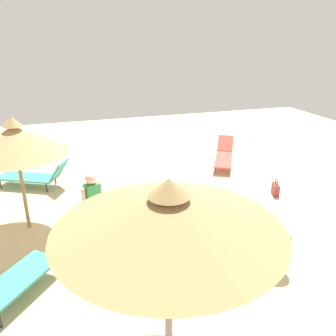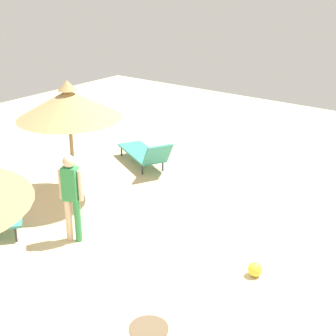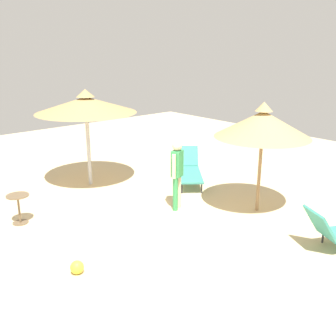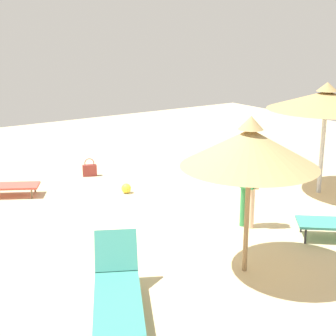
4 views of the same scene
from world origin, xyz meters
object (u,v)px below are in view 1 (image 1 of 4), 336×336
(lounge_chair_edge, at_px, (4,286))
(beach_ball, at_px, (217,201))
(person_standing_near_left, at_px, (93,206))
(handbag, at_px, (276,189))
(lounge_chair_far_left, at_px, (36,175))
(side_table_round, at_px, (277,247))
(parasol_umbrella_front, at_px, (169,212))
(parasol_umbrella_back, at_px, (15,140))
(lounge_chair_near_right, at_px, (224,155))

(lounge_chair_edge, height_order, beach_ball, lounge_chair_edge)
(person_standing_near_left, relative_size, handbag, 3.41)
(lounge_chair_far_left, xyz_separation_m, person_standing_near_left, (3.81, 1.36, 0.63))
(lounge_chair_edge, height_order, side_table_round, lounge_chair_edge)
(person_standing_near_left, bearing_deg, lounge_chair_edge, -52.54)
(person_standing_near_left, height_order, handbag, person_standing_near_left)
(lounge_chair_edge, distance_m, person_standing_near_left, 2.18)
(parasol_umbrella_front, xyz_separation_m, parasol_umbrella_back, (-4.47, -2.13, -0.17))
(parasol_umbrella_back, xyz_separation_m, lounge_chair_far_left, (-2.43, 0.10, -1.81))
(lounge_chair_near_right, bearing_deg, beach_ball, -29.20)
(parasol_umbrella_back, xyz_separation_m, side_table_round, (3.16, 4.77, -1.72))
(person_standing_near_left, distance_m, beach_ball, 3.63)
(lounge_chair_far_left, distance_m, handbag, 7.15)
(parasol_umbrella_front, xyz_separation_m, lounge_chair_edge, (-1.82, -2.33, -1.95))
(person_standing_near_left, bearing_deg, lounge_chair_far_left, -160.40)
(lounge_chair_near_right, distance_m, side_table_round, 6.00)
(lounge_chair_far_left, bearing_deg, beach_ball, 59.42)
(handbag, relative_size, side_table_round, 0.74)
(lounge_chair_near_right, relative_size, beach_ball, 9.35)
(parasol_umbrella_front, height_order, beach_ball, parasol_umbrella_front)
(beach_ball, bearing_deg, parasol_umbrella_back, -94.31)
(parasol_umbrella_back, relative_size, lounge_chair_edge, 1.42)
(person_standing_near_left, bearing_deg, lounge_chair_near_right, 128.37)
(person_standing_near_left, xyz_separation_m, side_table_round, (1.77, 3.31, -0.55))
(lounge_chair_far_left, distance_m, side_table_round, 7.28)
(person_standing_near_left, relative_size, side_table_round, 2.53)
(lounge_chair_near_right, bearing_deg, lounge_chair_edge, -51.85)
(handbag, bearing_deg, parasol_umbrella_back, -92.11)
(lounge_chair_far_left, distance_m, person_standing_near_left, 4.09)
(lounge_chair_edge, distance_m, handbag, 7.34)
(side_table_round, distance_m, beach_ball, 2.81)
(beach_ball, bearing_deg, lounge_chair_near_right, 150.80)
(parasol_umbrella_back, xyz_separation_m, lounge_chair_near_right, (-2.60, 6.48, -1.86))
(lounge_chair_edge, bearing_deg, lounge_chair_far_left, 176.59)
(parasol_umbrella_front, xyz_separation_m, person_standing_near_left, (-3.09, -0.67, -1.35))
(lounge_chair_far_left, relative_size, lounge_chair_near_right, 0.96)
(parasol_umbrella_front, xyz_separation_m, side_table_round, (-1.31, 2.64, -1.89))
(parasol_umbrella_back, xyz_separation_m, lounge_chair_edge, (2.65, -0.20, -1.78))
(lounge_chair_near_right, distance_m, handbag, 2.86)
(parasol_umbrella_front, xyz_separation_m, handbag, (-4.22, 4.61, -2.18))
(lounge_chair_edge, height_order, lounge_chair_far_left, lounge_chair_edge)
(parasol_umbrella_back, height_order, beach_ball, parasol_umbrella_back)
(lounge_chair_far_left, xyz_separation_m, beach_ball, (2.79, 4.73, -0.26))
(side_table_round, bearing_deg, parasol_umbrella_back, -123.49)
(parasol_umbrella_back, xyz_separation_m, beach_ball, (0.36, 4.83, -2.07))
(parasol_umbrella_back, height_order, lounge_chair_near_right, parasol_umbrella_back)
(handbag, bearing_deg, person_standing_near_left, -77.87)
(lounge_chair_near_right, distance_m, person_standing_near_left, 6.44)
(parasol_umbrella_front, distance_m, person_standing_near_left, 3.43)
(person_standing_near_left, bearing_deg, parasol_umbrella_front, 12.20)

